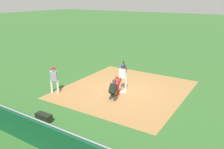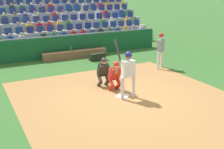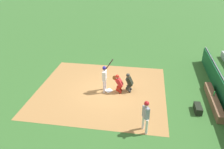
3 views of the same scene
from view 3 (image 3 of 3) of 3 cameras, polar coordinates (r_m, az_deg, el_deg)
ground_plane at (r=14.92m, az=-0.85°, el=-4.08°), size 160.00×160.00×0.00m
infield_dirt_patch at (r=15.00m, az=-2.73°, el=-3.89°), size 7.82×8.43×0.01m
home_plate_marker at (r=14.91m, az=-0.85°, el=-4.03°), size 0.62×0.62×0.02m
batter_at_plate at (r=14.36m, az=-1.87°, el=-0.32°), size 0.63×0.64×2.18m
catcher_crouching at (r=14.46m, az=1.65°, el=-1.95°), size 0.47×0.71×1.26m
home_plate_umpire at (r=14.58m, az=4.29°, el=-1.80°), size 0.49×0.50×1.28m
dugout_wall at (r=15.10m, az=26.14°, el=-4.03°), size 12.15×0.24×1.29m
dugout_bench at (r=14.80m, az=24.17°, el=-6.05°), size 3.82×0.40×0.44m
water_bottle_on_bench at (r=14.83m, az=24.30°, el=-4.40°), size 0.07×0.07×0.26m
equipment_duffel_bag at (r=13.81m, az=20.77°, el=-7.99°), size 0.90×0.38×0.38m
on_deck_batter at (r=11.18m, az=8.50°, el=-9.67°), size 0.54×0.38×1.79m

